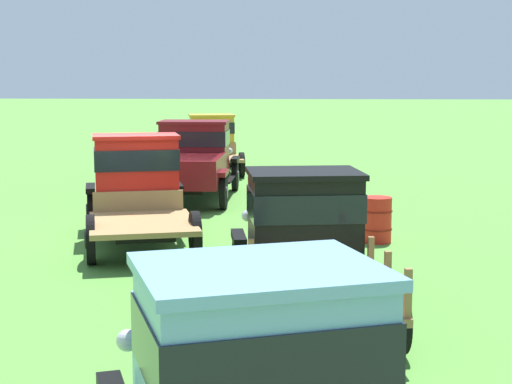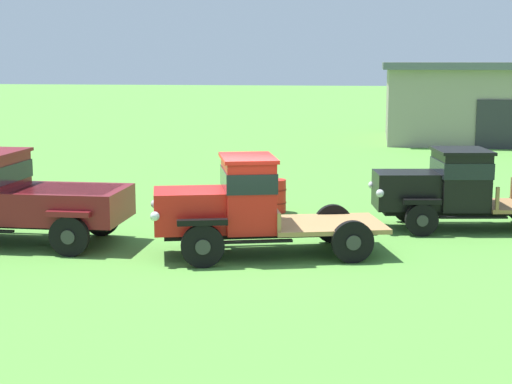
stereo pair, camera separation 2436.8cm
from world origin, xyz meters
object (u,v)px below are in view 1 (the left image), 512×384
vintage_truck_foreground_near (211,140)px  vintage_truck_second_in_line (193,158)px  vintage_truck_midrow_center (136,184)px  vintage_truck_far_side (301,233)px  oil_drum_beside_row (377,220)px

vintage_truck_foreground_near → vintage_truck_second_in_line: bearing=3.1°
vintage_truck_midrow_center → vintage_truck_foreground_near: bearing=-179.9°
vintage_truck_foreground_near → vintage_truck_midrow_center: (12.57, 0.02, 0.03)m
vintage_truck_midrow_center → vintage_truck_far_side: (4.81, 3.55, -0.06)m
vintage_truck_far_side → vintage_truck_second_in_line: bearing=-163.1°
vintage_truck_foreground_near → vintage_truck_far_side: size_ratio=1.06×
vintage_truck_midrow_center → oil_drum_beside_row: vintage_truck_midrow_center is taller
vintage_truck_far_side → oil_drum_beside_row: 4.97m
vintage_truck_foreground_near → vintage_truck_midrow_center: vintage_truck_midrow_center is taller
vintage_truck_second_in_line → vintage_truck_foreground_near: bearing=-176.9°
vintage_truck_second_in_line → oil_drum_beside_row: vintage_truck_second_in_line is taller
vintage_truck_second_in_line → vintage_truck_far_side: (10.49, 3.19, -0.05)m
oil_drum_beside_row → vintage_truck_far_side: bearing=-17.9°
vintage_truck_far_side → vintage_truck_foreground_near: bearing=-168.4°
vintage_truck_second_in_line → vintage_truck_far_side: size_ratio=1.10×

